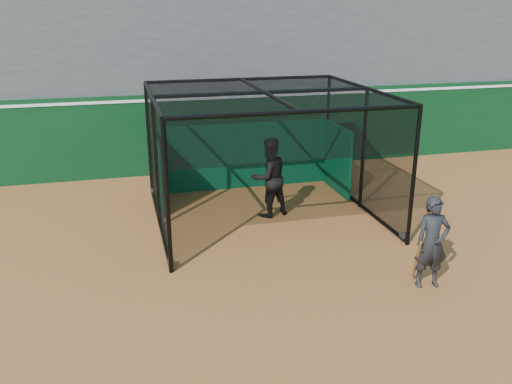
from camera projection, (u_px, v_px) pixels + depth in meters
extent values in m
plane|color=#99592C|center=(266.00, 302.00, 9.75)|extent=(120.00, 120.00, 0.00)
cube|color=#093316|center=(194.00, 132.00, 17.12)|extent=(50.00, 0.45, 2.50)
cube|color=white|center=(193.00, 98.00, 16.76)|extent=(50.00, 0.50, 0.08)
cube|color=#4C4C4F|center=(176.00, 39.00, 19.80)|extent=(50.00, 7.85, 7.75)
cube|color=#064529|center=(243.00, 156.00, 15.59)|extent=(5.12, 0.10, 1.90)
cylinder|color=black|center=(170.00, 263.00, 10.99)|extent=(0.08, 0.22, 0.22)
cylinder|color=black|center=(403.00, 237.00, 12.24)|extent=(0.08, 0.22, 0.22)
cylinder|color=black|center=(153.00, 192.00, 15.17)|extent=(0.08, 0.22, 0.22)
cylinder|color=black|center=(328.00, 177.00, 16.42)|extent=(0.08, 0.22, 0.22)
imported|color=black|center=(269.00, 177.00, 13.47)|extent=(1.15, 1.00, 2.01)
imported|color=black|center=(432.00, 243.00, 10.05)|extent=(0.69, 0.50, 1.78)
cylinder|color=#593819|center=(417.00, 259.00, 10.15)|extent=(0.14, 0.33, 0.85)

